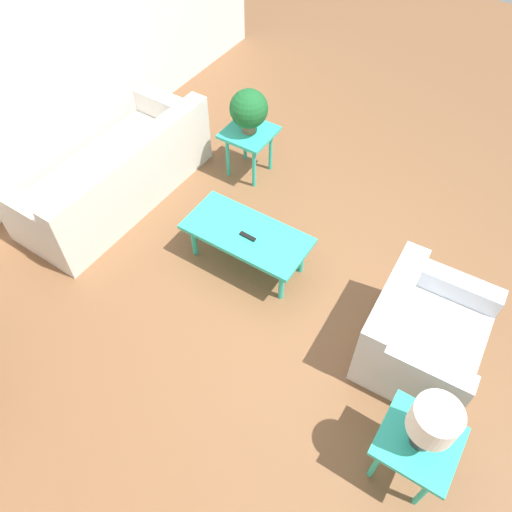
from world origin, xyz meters
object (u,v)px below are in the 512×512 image
object	(u,v)px
potted_plant	(249,109)
table_lamp	(433,423)
coffee_table	(247,236)
sofa	(118,176)
armchair	(420,335)
side_table_plant	(249,138)
side_table_lamp	(417,445)

from	to	relation	value
potted_plant	table_lamp	bearing A→B (deg)	141.92
coffee_table	sofa	bearing A→B (deg)	-1.03
table_lamp	armchair	bearing A→B (deg)	-72.89
side_table_plant	table_lamp	size ratio (longest dim) A/B	1.23
sofa	potted_plant	distance (m)	1.53
coffee_table	potted_plant	xyz separation A→B (m)	(0.70, -1.12, 0.45)
coffee_table	potted_plant	world-z (taller)	potted_plant
sofa	side_table_lamp	world-z (taller)	sofa
coffee_table	side_table_lamp	size ratio (longest dim) A/B	2.09
potted_plant	table_lamp	size ratio (longest dim) A/B	1.05
coffee_table	side_table_lamp	world-z (taller)	side_table_lamp
coffee_table	table_lamp	bearing A→B (deg)	153.43
coffee_table	table_lamp	world-z (taller)	table_lamp
armchair	coffee_table	bearing A→B (deg)	85.08
side_table_plant	potted_plant	xyz separation A→B (m)	(-0.00, 0.00, 0.36)
sofa	side_table_plant	distance (m)	1.45
potted_plant	coffee_table	bearing A→B (deg)	122.14
sofa	coffee_table	size ratio (longest dim) A/B	1.87
armchair	side_table_plant	size ratio (longest dim) A/B	1.85
sofa	side_table_plant	size ratio (longest dim) A/B	3.91
sofa	coffee_table	distance (m)	1.64
coffee_table	side_table_plant	xyz separation A→B (m)	(0.70, -1.12, 0.09)
potted_plant	side_table_lamp	bearing A→B (deg)	141.92
coffee_table	armchair	bearing A→B (deg)	177.45
table_lamp	potted_plant	bearing A→B (deg)	-38.08
armchair	coffee_table	xyz separation A→B (m)	(1.72, -0.08, 0.08)
side_table_lamp	potted_plant	bearing A→B (deg)	-38.08
side_table_lamp	table_lamp	world-z (taller)	table_lamp
sofa	coffee_table	bearing A→B (deg)	89.93
side_table_lamp	table_lamp	size ratio (longest dim) A/B	1.23
table_lamp	side_table_plant	bearing A→B (deg)	-38.08
potted_plant	table_lamp	world-z (taller)	potted_plant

